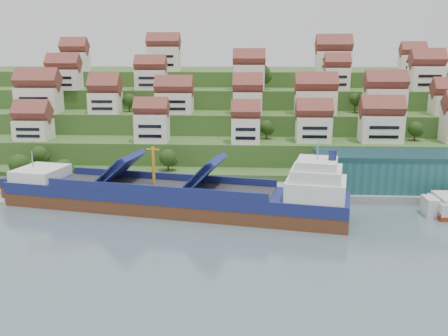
{
  "coord_description": "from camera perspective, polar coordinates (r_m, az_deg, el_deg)",
  "views": [
    {
      "loc": [
        4.01,
        -118.87,
        39.47
      ],
      "look_at": [
        -3.35,
        14.0,
        8.0
      ],
      "focal_mm": 40.0,
      "sensor_mm": 36.0,
      "label": 1
    }
  ],
  "objects": [
    {
      "name": "beach_huts",
      "position": [
        149.32,
        -22.35,
        -2.21
      ],
      "size": [
        14.4,
        3.7,
        2.2
      ],
      "color": "white",
      "rests_on": "pebble_beach"
    },
    {
      "name": "pebble_beach",
      "position": [
        149.97,
        -21.41,
        -2.7
      ],
      "size": [
        45.0,
        20.0,
        1.0
      ],
      "primitive_type": "cube",
      "color": "gray",
      "rests_on": "ground"
    },
    {
      "name": "flagpole",
      "position": [
        133.68,
        9.13,
        -0.98
      ],
      "size": [
        1.28,
        0.16,
        8.0
      ],
      "color": "gray",
      "rests_on": "quay"
    },
    {
      "name": "warehouse",
      "position": [
        147.67,
        22.05,
        -0.31
      ],
      "size": [
        60.0,
        15.0,
        10.0
      ],
      "primitive_type": "cube",
      "color": "#205757",
      "rests_on": "quay"
    },
    {
      "name": "cargo_ship",
      "position": [
        125.03,
        -5.02,
        -3.41
      ],
      "size": [
        87.97,
        30.24,
        19.41
      ],
      "rotation": [
        0.0,
        0.0,
        -0.2
      ],
      "color": "#562F1A",
      "rests_on": "ground"
    },
    {
      "name": "quay",
      "position": [
        140.18,
        9.61,
        -2.77
      ],
      "size": [
        180.0,
        14.0,
        2.2
      ],
      "primitive_type": "cube",
      "color": "gray",
      "rests_on": "ground"
    },
    {
      "name": "hillside_trees",
      "position": [
        167.45,
        -4.0,
        5.65
      ],
      "size": [
        133.4,
        62.27,
        31.42
      ],
      "color": "#264316",
      "rests_on": "ground"
    },
    {
      "name": "hillside",
      "position": [
        224.32,
        2.13,
        5.92
      ],
      "size": [
        260.0,
        128.0,
        31.0
      ],
      "color": "#2D4C1E",
      "rests_on": "ground"
    },
    {
      "name": "hillside_village",
      "position": [
        179.03,
        3.12,
        8.36
      ],
      "size": [
        155.06,
        63.56,
        29.82
      ],
      "color": "white",
      "rests_on": "ground"
    },
    {
      "name": "ground",
      "position": [
        125.32,
        1.18,
        -5.06
      ],
      "size": [
        300.0,
        300.0,
        0.0
      ],
      "primitive_type": "plane",
      "color": "slate",
      "rests_on": "ground"
    }
  ]
}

